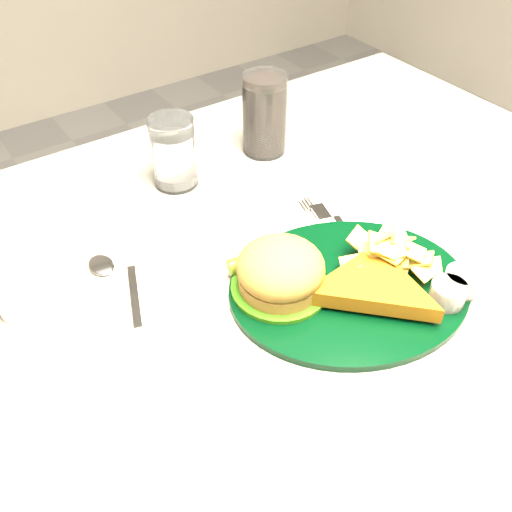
{
  "coord_description": "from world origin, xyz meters",
  "views": [
    {
      "loc": [
        -0.31,
        -0.44,
        1.24
      ],
      "look_at": [
        -0.03,
        -0.04,
        0.8
      ],
      "focal_mm": 40.0,
      "sensor_mm": 36.0,
      "label": 1
    }
  ],
  "objects_px": {
    "water_glass": "(174,152)",
    "cola_glass": "(264,115)",
    "dinner_plate": "(352,270)",
    "fork_napkin": "(350,239)",
    "table": "(258,422)"
  },
  "relations": [
    {
      "from": "water_glass",
      "to": "cola_glass",
      "type": "xyz_separation_m",
      "value": [
        0.16,
        0.0,
        0.01
      ]
    },
    {
      "from": "table",
      "to": "dinner_plate",
      "type": "relative_size",
      "value": 4.11
    },
    {
      "from": "dinner_plate",
      "to": "cola_glass",
      "type": "height_order",
      "value": "cola_glass"
    },
    {
      "from": "water_glass",
      "to": "fork_napkin",
      "type": "distance_m",
      "value": 0.28
    },
    {
      "from": "dinner_plate",
      "to": "fork_napkin",
      "type": "relative_size",
      "value": 1.95
    },
    {
      "from": "table",
      "to": "dinner_plate",
      "type": "bearing_deg",
      "value": -60.4
    },
    {
      "from": "table",
      "to": "water_glass",
      "type": "relative_size",
      "value": 11.43
    },
    {
      "from": "water_glass",
      "to": "cola_glass",
      "type": "distance_m",
      "value": 0.16
    },
    {
      "from": "dinner_plate",
      "to": "fork_napkin",
      "type": "bearing_deg",
      "value": 68.61
    },
    {
      "from": "water_glass",
      "to": "fork_napkin",
      "type": "xyz_separation_m",
      "value": [
        0.12,
        -0.25,
        -0.05
      ]
    },
    {
      "from": "water_glass",
      "to": "cola_glass",
      "type": "bearing_deg",
      "value": 0.37
    },
    {
      "from": "table",
      "to": "dinner_plate",
      "type": "xyz_separation_m",
      "value": [
        0.06,
        -0.1,
        0.41
      ]
    },
    {
      "from": "table",
      "to": "water_glass",
      "type": "bearing_deg",
      "value": 90.61
    },
    {
      "from": "cola_glass",
      "to": "fork_napkin",
      "type": "bearing_deg",
      "value": -98.79
    },
    {
      "from": "fork_napkin",
      "to": "table",
      "type": "bearing_deg",
      "value": 178.89
    }
  ]
}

